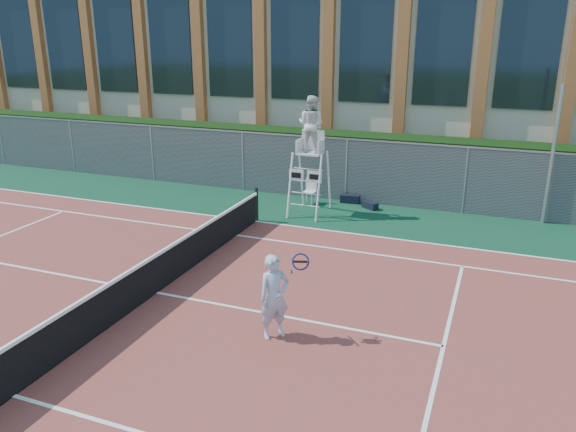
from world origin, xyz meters
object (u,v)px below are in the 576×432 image
(steel_pole, at_px, (552,156))
(umpire_chair, at_px, (311,127))
(plastic_chair, at_px, (310,189))
(tennis_player, at_px, (274,297))

(steel_pole, bearing_deg, umpire_chair, -167.07)
(umpire_chair, bearing_deg, plastic_chair, 108.75)
(steel_pole, height_order, plastic_chair, steel_pole)
(umpire_chair, bearing_deg, tennis_player, -75.74)
(plastic_chair, relative_size, tennis_player, 0.51)
(steel_pole, height_order, tennis_player, steel_pole)
(umpire_chair, height_order, plastic_chair, umpire_chair)
(umpire_chair, distance_m, plastic_chair, 2.55)
(tennis_player, bearing_deg, plastic_chair, 104.78)
(tennis_player, bearing_deg, steel_pole, 61.38)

